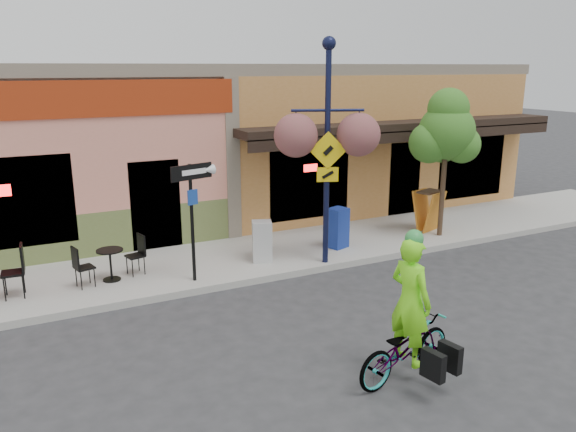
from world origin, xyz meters
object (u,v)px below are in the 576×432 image
object	(u,v)px
building	(216,137)
street_tree	(445,163)
bicycle	(405,348)
cyclist_rider	(409,317)
newspaper_box_blue	(338,228)
newspaper_box_grey	(262,241)
lamp_post	(327,154)
one_way_sign	(192,224)

from	to	relation	value
building	street_tree	size ratio (longest dim) A/B	4.75
bicycle	street_tree	bearing A→B (deg)	-56.01
cyclist_rider	newspaper_box_blue	distance (m)	5.72
cyclist_rider	bicycle	bearing A→B (deg)	79.16
newspaper_box_grey	cyclist_rider	bearing A→B (deg)	-70.18
cyclist_rider	street_tree	world-z (taller)	street_tree
street_tree	building	bearing A→B (deg)	121.58
lamp_post	one_way_sign	distance (m)	3.24
building	one_way_sign	xyz separation A→B (m)	(-2.85, -6.56, -0.88)
lamp_post	one_way_sign	xyz separation A→B (m)	(-2.99, 0.23, -1.23)
bicycle	newspaper_box_blue	distance (m)	5.73
building	one_way_sign	distance (m)	7.21
bicycle	one_way_sign	bearing A→B (deg)	8.80
one_way_sign	newspaper_box_grey	bearing A→B (deg)	-0.55
newspaper_box_grey	bicycle	bearing A→B (deg)	-70.73
newspaper_box_grey	street_tree	bearing A→B (deg)	17.17
newspaper_box_blue	newspaper_box_grey	world-z (taller)	newspaper_box_blue
one_way_sign	street_tree	bearing A→B (deg)	-13.66
lamp_post	newspaper_box_blue	world-z (taller)	lamp_post
newspaper_box_blue	street_tree	bearing A→B (deg)	-24.11
newspaper_box_blue	bicycle	bearing A→B (deg)	-129.30
one_way_sign	newspaper_box_grey	xyz separation A→B (m)	(1.74, 0.47, -0.75)
bicycle	lamp_post	distance (m)	5.16
newspaper_box_grey	street_tree	distance (m)	5.20
lamp_post	street_tree	world-z (taller)	lamp_post
cyclist_rider	lamp_post	bearing A→B (deg)	-26.16
bicycle	street_tree	xyz separation A→B (m)	(5.03, 5.00, 1.59)
street_tree	one_way_sign	bearing A→B (deg)	-177.89
street_tree	newspaper_box_blue	bearing A→B (deg)	173.68
building	bicycle	bearing A→B (deg)	-95.81
building	street_tree	world-z (taller)	building
newspaper_box_blue	cyclist_rider	bearing A→B (deg)	-128.83
bicycle	lamp_post	bearing A→B (deg)	-26.75
building	newspaper_box_blue	distance (m)	6.28
building	lamp_post	distance (m)	6.80
one_way_sign	building	bearing A→B (deg)	50.77
street_tree	bicycle	bearing A→B (deg)	-135.17
bicycle	street_tree	distance (m)	7.27
one_way_sign	street_tree	distance (m)	6.77
cyclist_rider	newspaper_box_grey	xyz separation A→B (m)	(-0.00, 5.23, -0.34)
one_way_sign	newspaper_box_grey	size ratio (longest dim) A/B	2.62
newspaper_box_grey	street_tree	world-z (taller)	street_tree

